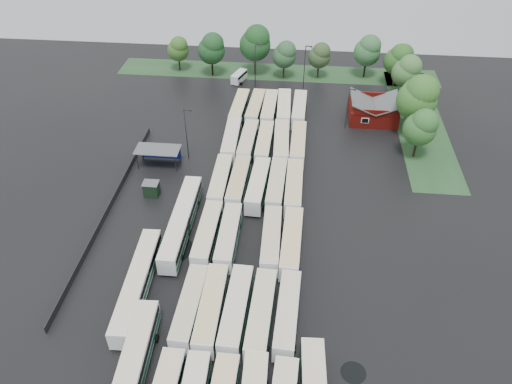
{
  "coord_description": "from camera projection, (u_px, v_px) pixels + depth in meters",
  "views": [
    {
      "loc": [
        8.51,
        -53.29,
        53.79
      ],
      "look_at": [
        2.0,
        12.0,
        2.5
      ],
      "focal_mm": 35.0,
      "sensor_mm": 36.0,
      "label": 1
    }
  ],
  "objects": [
    {
      "name": "grass_strip_east",
      "position": [
        419.0,
        122.0,
        106.47
      ],
      "size": [
        10.0,
        50.0,
        0.01
      ],
      "primitive_type": "cube",
      "color": "#234723",
      "rests_on": "ground"
    },
    {
      "name": "bus_r4c0",
      "position": [
        232.0,
        140.0,
        97.09
      ],
      "size": [
        3.13,
        13.15,
        3.64
      ],
      "rotation": [
        0.0,
        0.0,
        0.03
      ],
      "color": "white",
      "rests_on": "ground"
    },
    {
      "name": "artic_bus_west_a",
      "position": [
        130.0,
        376.0,
        57.02
      ],
      "size": [
        3.69,
        19.81,
        3.66
      ],
      "rotation": [
        0.0,
        0.0,
        0.05
      ],
      "color": "white",
      "rests_on": "ground"
    },
    {
      "name": "bus_r1c4",
      "position": [
        287.0,
        314.0,
        64.11
      ],
      "size": [
        3.16,
        12.74,
        3.52
      ],
      "rotation": [
        0.0,
        0.0,
        -0.04
      ],
      "color": "white",
      "rests_on": "ground"
    },
    {
      "name": "tree_north_6",
      "position": [
        401.0,
        58.0,
        118.22
      ],
      "size": [
        5.75,
        5.75,
        9.52
      ],
      "color": "black",
      "rests_on": "ground"
    },
    {
      "name": "tree_east_3",
      "position": [
        407.0,
        71.0,
        110.73
      ],
      "size": [
        6.41,
        6.41,
        10.61
      ],
      "color": "#38271B",
      "rests_on": "ground"
    },
    {
      "name": "puddle_4",
      "position": [
        353.0,
        373.0,
        59.65
      ],
      "size": [
        3.12,
        3.12,
        0.01
      ],
      "primitive_type": "cylinder",
      "color": "black",
      "rests_on": "ground"
    },
    {
      "name": "bus_r1c1",
      "position": [
        211.0,
        309.0,
        64.66
      ],
      "size": [
        2.84,
        13.19,
        3.67
      ],
      "rotation": [
        0.0,
        0.0,
        0.0
      ],
      "color": "white",
      "rests_on": "ground"
    },
    {
      "name": "bus_r1c0",
      "position": [
        190.0,
        307.0,
        65.02
      ],
      "size": [
        2.92,
        12.6,
        3.49
      ],
      "rotation": [
        0.0,
        0.0,
        -0.02
      ],
      "color": "white",
      "rests_on": "ground"
    },
    {
      "name": "bus_r3c2",
      "position": [
        258.0,
        185.0,
        85.58
      ],
      "size": [
        3.39,
        13.12,
        3.62
      ],
      "rotation": [
        0.0,
        0.0,
        -0.05
      ],
      "color": "white",
      "rests_on": "ground"
    },
    {
      "name": "bus_r4c2",
      "position": [
        264.0,
        143.0,
        96.24
      ],
      "size": [
        2.84,
        12.63,
        3.51
      ],
      "rotation": [
        0.0,
        0.0,
        -0.01
      ],
      "color": "white",
      "rests_on": "ground"
    },
    {
      "name": "brick_building",
      "position": [
        373.0,
        112.0,
        106.08
      ],
      "size": [
        10.07,
        8.6,
        5.39
      ],
      "color": "maroon",
      "rests_on": "ground"
    },
    {
      "name": "minibus",
      "position": [
        239.0,
        76.0,
        121.24
      ],
      "size": [
        3.58,
        5.69,
        2.33
      ],
      "rotation": [
        0.0,
        0.0,
        -0.33
      ],
      "color": "white",
      "rests_on": "ground"
    },
    {
      "name": "bus_r3c3",
      "position": [
        277.0,
        185.0,
        85.66
      ],
      "size": [
        3.03,
        12.88,
        3.57
      ],
      "rotation": [
        0.0,
        0.0,
        -0.02
      ],
      "color": "white",
      "rests_on": "ground"
    },
    {
      "name": "bus_r1c3",
      "position": [
        261.0,
        314.0,
        63.99
      ],
      "size": [
        3.25,
        13.22,
        3.65
      ],
      "rotation": [
        0.0,
        0.0,
        -0.04
      ],
      "color": "white",
      "rests_on": "ground"
    },
    {
      "name": "lamp_post_ne",
      "position": [
        348.0,
        106.0,
        101.24
      ],
      "size": [
        1.39,
        0.27,
        9.03
      ],
      "color": "#2D2D30",
      "rests_on": "ground"
    },
    {
      "name": "puddle_0",
      "position": [
        186.0,
        363.0,
        60.65
      ],
      "size": [
        6.37,
        6.37,
        0.01
      ],
      "primitive_type": "cylinder",
      "color": "black",
      "rests_on": "ground"
    },
    {
      "name": "bus_r5c3",
      "position": [
        284.0,
        109.0,
        106.99
      ],
      "size": [
        3.18,
        13.18,
        3.65
      ],
      "rotation": [
        0.0,
        0.0,
        0.03
      ],
      "color": "white",
      "rests_on": "ground"
    },
    {
      "name": "tree_north_4",
      "position": [
        320.0,
        55.0,
        120.26
      ],
      "size": [
        5.41,
        5.41,
        8.96
      ],
      "color": "black",
      "rests_on": "ground"
    },
    {
      "name": "tree_east_0",
      "position": [
        421.0,
        127.0,
        91.97
      ],
      "size": [
        6.22,
        6.22,
        10.3
      ],
      "color": "black",
      "rests_on": "ground"
    },
    {
      "name": "bus_r5c4",
      "position": [
        299.0,
        109.0,
        106.82
      ],
      "size": [
        3.01,
        12.83,
        3.56
      ],
      "rotation": [
        0.0,
        0.0,
        -0.02
      ],
      "color": "white",
      "rests_on": "ground"
    },
    {
      "name": "bus_r3c1",
      "position": [
        239.0,
        182.0,
        86.28
      ],
      "size": [
        3.01,
        12.84,
        3.56
      ],
      "rotation": [
        0.0,
        0.0,
        -0.02
      ],
      "color": "white",
      "rests_on": "ground"
    },
    {
      "name": "lamp_post_nw",
      "position": [
        187.0,
        131.0,
        91.88
      ],
      "size": [
        1.63,
        0.32,
        10.59
      ],
      "color": "#2D2D30",
      "rests_on": "ground"
    },
    {
      "name": "ground",
      "position": [
        235.0,
        253.0,
        75.57
      ],
      "size": [
        160.0,
        160.0,
        0.0
      ],
      "primitive_type": "plane",
      "color": "black",
      "rests_on": "ground"
    },
    {
      "name": "bus_r2c3",
      "position": [
        271.0,
        240.0,
        74.96
      ],
      "size": [
        2.94,
        12.75,
        3.53
      ],
      "rotation": [
        0.0,
        0.0,
        0.02
      ],
      "color": "white",
      "rests_on": "ground"
    },
    {
      "name": "tree_north_3",
      "position": [
        285.0,
        54.0,
        119.84
      ],
      "size": [
        5.74,
        5.74,
        9.51
      ],
      "color": "#3D2513",
      "rests_on": "ground"
    },
    {
      "name": "grass_strip_north",
      "position": [
        277.0,
        72.0,
        126.22
      ],
      "size": [
        80.0,
        10.0,
        0.01
      ],
      "primitive_type": "cube",
      "color": "#234723",
      "rests_on": "ground"
    },
    {
      "name": "utility_hut",
      "position": [
        151.0,
        189.0,
        85.91
      ],
      "size": [
        2.7,
        2.2,
        2.62
      ],
      "color": "black",
      "rests_on": "ground"
    },
    {
      "name": "bus_r3c4",
      "position": [
        294.0,
        187.0,
        85.06
      ],
      "size": [
        2.86,
        13.15,
        3.66
      ],
      "rotation": [
        0.0,
        0.0,
        -0.0
      ],
      "color": "white",
      "rests_on": "ground"
    },
    {
      "name": "lamp_post_back_w",
      "position": [
        256.0,
        64.0,
        115.17
      ],
      "size": [
        1.64,
        0.32,
        10.66
      ],
      "color": "#2D2D30",
      "rests_on": "ground"
    },
    {
      "name": "bus_r2c0",
      "position": [
        208.0,
        234.0,
        75.85
      ],
      "size": [
        2.92,
        12.97,
        3.6
      ],
      "rotation": [
        0.0,
        0.0,
        -0.01
      ],
      "color": "white",
      "rests_on": "ground"
    },
    {
      "name": "artic_bus_west_c",
      "position": [
        137.0,
        284.0,
        68.07
      ],
      "size": [
        3.38,
        19.11,
        3.53
      ],
      "rotation": [
        0.0,
        0.0,
        0.04
      ],
      "color": "white",
      "rests_on": "ground"
    },
    {
      "name": "wash_shed",
      "position": [
        158.0,
        150.0,
        92.34
      ],
      "size": [
        8.2,
        4.2,
        3.58
      ],
      "color": "#2D2D30",
      "rests_on": "ground"
    },
    {
      "name": "tree_east_1",
      "position": [
        419.0,
        97.0,
        97.19
      ],
      "size": [
        7.97,
        7.97,
        13.2
      ],
      "color": "#352218",
      "rests_on": "ground"
    },
    {
      "name": "puddle_3",
      "position": [
        283.0,
        259.0,
        74.51
      ],
      "size": [
        3.98,
        3.98,
        0.01
      ],
      "primitive_type": "cylinder",
      "color": "black",
      "rests_on": "ground"
    },
    {
      "name": "bus_r2c1",
      "position": [
        229.0,
        237.0,
        75.52
      ],
      "size": [
        2.75,
        12.72,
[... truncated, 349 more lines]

